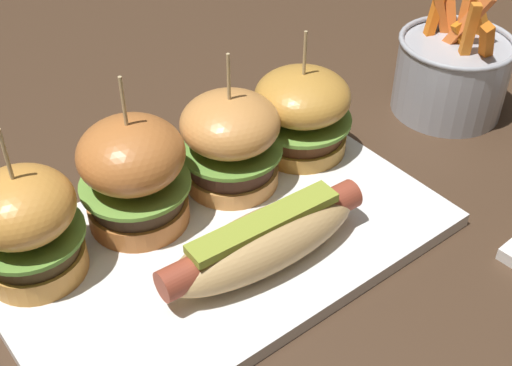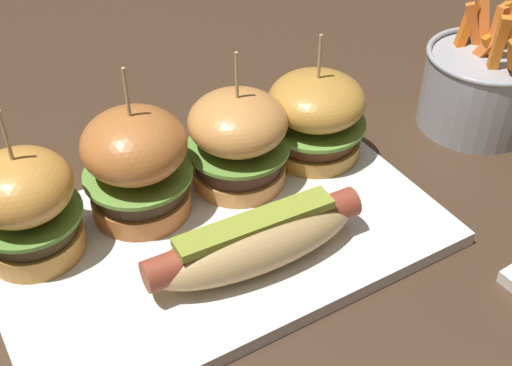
{
  "view_description": "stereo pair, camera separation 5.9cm",
  "coord_description": "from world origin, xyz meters",
  "px_view_note": "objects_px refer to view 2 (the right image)",
  "views": [
    {
      "loc": [
        -0.24,
        -0.36,
        0.43
      ],
      "look_at": [
        0.04,
        0.0,
        0.05
      ],
      "focal_mm": 47.29,
      "sensor_mm": 36.0,
      "label": 1
    },
    {
      "loc": [
        -0.2,
        -0.4,
        0.43
      ],
      "look_at": [
        0.04,
        0.0,
        0.05
      ],
      "focal_mm": 47.29,
      "sensor_mm": 36.0,
      "label": 2
    }
  ],
  "objects_px": {
    "slider_far_left": "(26,206)",
    "hot_dog": "(255,240)",
    "platter_main": "(219,237)",
    "slider_center_right": "(238,139)",
    "slider_far_right": "(316,115)",
    "slider_center_left": "(137,164)",
    "fries_bucket": "(480,86)"
  },
  "relations": [
    {
      "from": "slider_far_left",
      "to": "hot_dog",
      "type": "bearing_deg",
      "value": -35.25
    },
    {
      "from": "platter_main",
      "to": "slider_center_right",
      "type": "relative_size",
      "value": 2.84
    },
    {
      "from": "slider_far_right",
      "to": "slider_center_left",
      "type": "bearing_deg",
      "value": 177.95
    },
    {
      "from": "platter_main",
      "to": "slider_far_right",
      "type": "distance_m",
      "value": 0.16
    },
    {
      "from": "slider_far_left",
      "to": "fries_bucket",
      "type": "xyz_separation_m",
      "value": [
        0.48,
        -0.03,
        -0.02
      ]
    },
    {
      "from": "hot_dog",
      "to": "fries_bucket",
      "type": "xyz_separation_m",
      "value": [
        0.33,
        0.07,
        0.01
      ]
    },
    {
      "from": "hot_dog",
      "to": "slider_far_right",
      "type": "bearing_deg",
      "value": 38.58
    },
    {
      "from": "slider_center_right",
      "to": "slider_far_right",
      "type": "relative_size",
      "value": 1.05
    },
    {
      "from": "hot_dog",
      "to": "slider_far_right",
      "type": "relative_size",
      "value": 1.48
    },
    {
      "from": "platter_main",
      "to": "hot_dog",
      "type": "xyz_separation_m",
      "value": [
        0.01,
        -0.05,
        0.03
      ]
    },
    {
      "from": "slider_center_right",
      "to": "slider_far_right",
      "type": "xyz_separation_m",
      "value": [
        0.09,
        0.0,
        -0.0
      ]
    },
    {
      "from": "platter_main",
      "to": "fries_bucket",
      "type": "height_order",
      "value": "fries_bucket"
    },
    {
      "from": "platter_main",
      "to": "slider_center_left",
      "type": "relative_size",
      "value": 2.65
    },
    {
      "from": "slider_center_left",
      "to": "slider_far_left",
      "type": "bearing_deg",
      "value": -178.36
    },
    {
      "from": "hot_dog",
      "to": "slider_center_right",
      "type": "xyz_separation_m",
      "value": [
        0.04,
        0.11,
        0.02
      ]
    },
    {
      "from": "slider_far_left",
      "to": "fries_bucket",
      "type": "distance_m",
      "value": 0.49
    },
    {
      "from": "hot_dog",
      "to": "fries_bucket",
      "type": "relative_size",
      "value": 1.38
    },
    {
      "from": "fries_bucket",
      "to": "slider_far_right",
      "type": "bearing_deg",
      "value": 171.02
    },
    {
      "from": "platter_main",
      "to": "slider_center_right",
      "type": "xyz_separation_m",
      "value": [
        0.05,
        0.06,
        0.05
      ]
    },
    {
      "from": "platter_main",
      "to": "slider_far_left",
      "type": "height_order",
      "value": "slider_far_left"
    },
    {
      "from": "hot_dog",
      "to": "slider_center_left",
      "type": "height_order",
      "value": "slider_center_left"
    },
    {
      "from": "platter_main",
      "to": "slider_far_right",
      "type": "relative_size",
      "value": 2.98
    },
    {
      "from": "hot_dog",
      "to": "slider_center_right",
      "type": "bearing_deg",
      "value": 67.56
    },
    {
      "from": "hot_dog",
      "to": "slider_far_left",
      "type": "relative_size",
      "value": 1.37
    },
    {
      "from": "platter_main",
      "to": "hot_dog",
      "type": "relative_size",
      "value": 2.01
    },
    {
      "from": "fries_bucket",
      "to": "hot_dog",
      "type": "bearing_deg",
      "value": -167.24
    },
    {
      "from": "platter_main",
      "to": "slider_far_left",
      "type": "bearing_deg",
      "value": 157.28
    },
    {
      "from": "platter_main",
      "to": "slider_far_left",
      "type": "distance_m",
      "value": 0.17
    },
    {
      "from": "slider_far_left",
      "to": "slider_center_right",
      "type": "relative_size",
      "value": 1.03
    },
    {
      "from": "slider_center_right",
      "to": "platter_main",
      "type": "bearing_deg",
      "value": -133.32
    },
    {
      "from": "slider_center_left",
      "to": "slider_center_right",
      "type": "xyz_separation_m",
      "value": [
        0.1,
        -0.01,
        -0.0
      ]
    },
    {
      "from": "platter_main",
      "to": "slider_far_right",
      "type": "bearing_deg",
      "value": 21.79
    }
  ]
}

